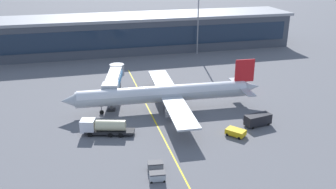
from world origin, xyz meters
TOP-DOWN VIEW (x-y plane):
  - ground_plane at (0.00, 0.00)m, footprint 700.00×700.00m
  - apron_lead_in_line at (-4.50, 2.00)m, footprint 0.56×80.00m
  - terminal_building at (-15.62, 67.78)m, footprint 156.87×20.31m
  - main_airliner at (-0.74, 8.68)m, footprint 47.30×37.82m
  - jet_bridge at (-11.31, 19.40)m, footprint 7.43×18.92m
  - fuel_tanker at (-15.91, -0.82)m, footprint 11.07×5.34m
  - lavatory_truck at (16.35, -4.71)m, footprint 6.12×3.32m
  - pushback_tug at (9.95, -8.05)m, footprint 4.20×4.39m
  - baggage_cart_0 at (-8.96, -19.40)m, footprint 2.81×1.88m
  - baggage_cart_1 at (-8.60, -16.22)m, footprint 2.81×1.88m
  - apron_light_mast_0 at (23.07, 55.82)m, footprint 2.80×0.50m

SIDE VIEW (x-z plane):
  - ground_plane at x=0.00m, z-range 0.00..0.00m
  - apron_lead_in_line at x=-4.50m, z-range 0.00..0.01m
  - baggage_cart_0 at x=-8.96m, z-range 0.04..1.52m
  - baggage_cart_1 at x=-8.60m, z-range 0.04..1.52m
  - pushback_tug at x=9.95m, z-range 0.15..1.55m
  - lavatory_truck at x=16.35m, z-range 0.17..2.67m
  - fuel_tanker at x=-15.91m, z-range 0.12..3.37m
  - main_airliner at x=-0.74m, z-range -1.59..9.63m
  - jet_bridge at x=-11.31m, z-range 1.64..8.37m
  - terminal_building at x=-15.62m, z-range 0.02..13.11m
  - apron_light_mast_0 at x=23.07m, z-range 2.02..27.88m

